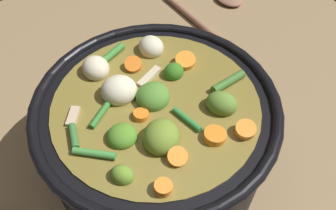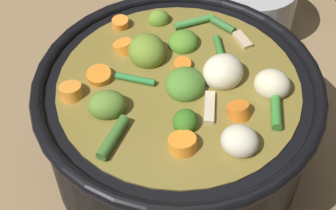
{
  "view_description": "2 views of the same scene",
  "coord_description": "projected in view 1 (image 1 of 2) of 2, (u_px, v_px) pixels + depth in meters",
  "views": [
    {
      "loc": [
        -0.26,
        0.11,
        0.48
      ],
      "look_at": [
        0.01,
        -0.02,
        0.12
      ],
      "focal_mm": 37.57,
      "sensor_mm": 36.0,
      "label": 1
    },
    {
      "loc": [
        0.19,
        -0.31,
        0.53
      ],
      "look_at": [
        -0.01,
        -0.01,
        0.11
      ],
      "focal_mm": 54.13,
      "sensor_mm": 36.0,
      "label": 2
    }
  ],
  "objects": [
    {
      "name": "wooden_spoon",
      "position": [
        214.0,
        4.0,
        0.8
      ],
      "size": [
        0.19,
        0.17,
        0.01
      ],
      "color": "#8C5F49",
      "rests_on": "ground_plane"
    },
    {
      "name": "cooking_pot",
      "position": [
        157.0,
        133.0,
        0.48
      ],
      "size": [
        0.31,
        0.31,
        0.17
      ],
      "color": "black",
      "rests_on": "ground_plane"
    },
    {
      "name": "ground_plane",
      "position": [
        158.0,
        162.0,
        0.54
      ],
      "size": [
        1.1,
        1.1,
        0.0
      ],
      "primitive_type": "plane",
      "color": "#8C704C"
    }
  ]
}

